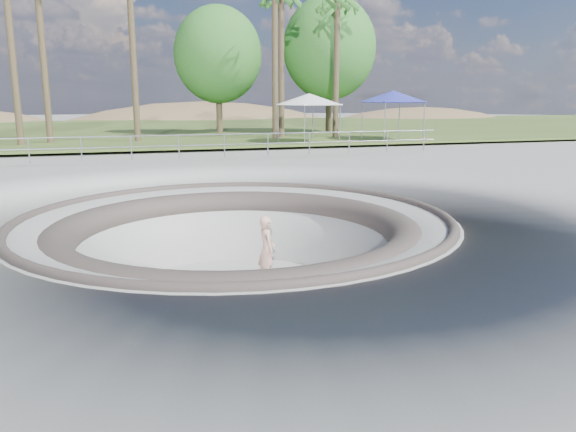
% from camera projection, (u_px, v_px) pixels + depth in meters
% --- Properties ---
extents(ground, '(180.00, 180.00, 0.00)m').
position_uv_depth(ground, '(235.00, 218.00, 13.27)').
color(ground, '#9B9C97').
rests_on(ground, ground).
extents(skate_bowl, '(14.00, 14.00, 4.10)m').
position_uv_depth(skate_bowl, '(237.00, 291.00, 13.65)').
color(skate_bowl, '#9B9C97').
rests_on(skate_bowl, ground).
extents(grass_strip, '(180.00, 36.00, 0.12)m').
position_uv_depth(grass_strip, '(149.00, 129.00, 45.03)').
color(grass_strip, '#3D5421').
rests_on(grass_strip, ground).
extents(distant_hills, '(103.20, 45.00, 28.60)m').
position_uv_depth(distant_hills, '(173.00, 178.00, 69.30)').
color(distant_hills, brown).
rests_on(distant_hills, ground).
extents(safety_railing, '(25.00, 0.06, 1.03)m').
position_uv_depth(safety_railing, '(179.00, 146.00, 24.35)').
color(safety_railing, gray).
rests_on(safety_railing, ground).
extents(skateboard, '(0.90, 0.55, 0.09)m').
position_uv_depth(skateboard, '(267.00, 283.00, 14.24)').
color(skateboard, olive).
rests_on(skateboard, ground).
extents(skater, '(0.43, 0.64, 1.73)m').
position_uv_depth(skater, '(267.00, 250.00, 14.06)').
color(skater, beige).
rests_on(skater, skateboard).
extents(canopy_white, '(5.08, 5.08, 2.70)m').
position_uv_depth(canopy_white, '(309.00, 99.00, 31.84)').
color(canopy_white, gray).
rests_on(canopy_white, ground).
extents(canopy_blue, '(5.68, 5.68, 2.88)m').
position_uv_depth(canopy_blue, '(393.00, 97.00, 33.75)').
color(canopy_blue, gray).
rests_on(canopy_blue, ground).
extents(palm_f, '(2.60, 2.60, 9.43)m').
position_uv_depth(palm_f, '(337.00, 5.00, 34.21)').
color(palm_f, brown).
rests_on(palm_f, ground).
extents(bushy_tree_mid, '(6.10, 5.55, 8.80)m').
position_uv_depth(bushy_tree_mid, '(218.00, 55.00, 38.87)').
color(bushy_tree_mid, brown).
rests_on(bushy_tree_mid, ground).
extents(bushy_tree_right, '(6.73, 6.12, 9.71)m').
position_uv_depth(bushy_tree_right, '(330.00, 48.00, 40.07)').
color(bushy_tree_right, brown).
rests_on(bushy_tree_right, ground).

